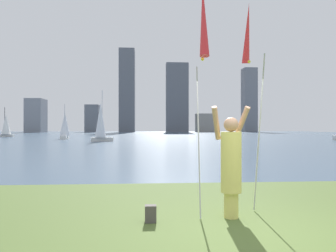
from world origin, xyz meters
The scene contains 14 objects.
ground centered at (0.00, 50.95, -0.06)m, with size 120.00×138.00×0.12m.
person centered at (-0.16, 0.96, 0.99)m, with size 0.74×0.55×2.02m.
kite_flag_left centered at (-0.73, 0.61, 3.36)m, with size 0.16×0.90×4.10m.
kite_flag_right centered at (0.41, 1.73, 3.46)m, with size 0.16×1.17×4.16m.
bag centered at (-1.61, 0.78, 0.14)m, with size 0.20×0.16×0.29m.
sailboat_1 centered at (-25.11, 50.08, 1.90)m, with size 2.86×1.46×4.94m.
sailboat_2 centered at (-12.76, 39.44, 1.79)m, with size 1.44×2.72×4.76m.
sailboat_4 centered at (-6.82, 31.61, 2.20)m, with size 2.55×1.47×5.83m.
skyline_tower_0 centered at (-36.82, 99.33, 5.32)m, with size 5.15×6.97×10.65m.
skyline_tower_1 centered at (-19.75, 104.33, 4.57)m, with size 4.49×6.20×9.13m.
skyline_tower_2 centered at (-7.93, 100.47, 13.52)m, with size 5.01×6.89×27.04m.
skyline_tower_3 centered at (8.63, 100.58, 11.48)m, with size 7.34×3.47×22.95m.
skyline_tower_4 centered at (18.59, 101.30, 3.08)m, with size 6.96×4.66×6.16m.
skyline_tower_5 centered at (34.14, 103.45, 11.04)m, with size 4.55×4.59×22.08m.
Camera 1 is at (-1.69, -4.68, 1.63)m, focal length 33.95 mm.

